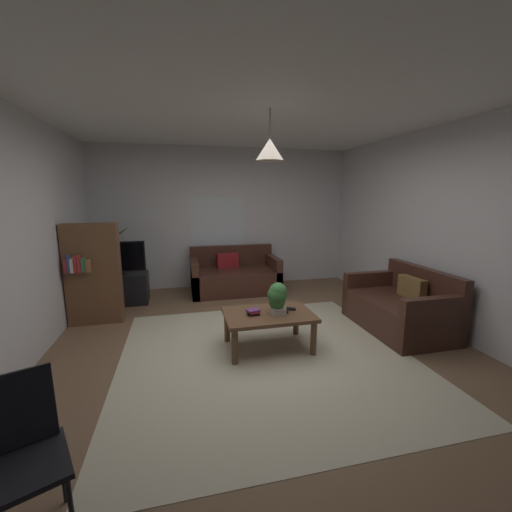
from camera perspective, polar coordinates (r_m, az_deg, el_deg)
name	(u,v)px	position (r m, az deg, el deg)	size (l,w,h in m)	color
floor	(262,349)	(3.96, 1.05, -16.07)	(4.86, 5.69, 0.02)	brown
rug	(266,356)	(3.78, 1.84, -17.21)	(3.16, 3.13, 0.01)	beige
wall_back	(225,218)	(6.37, -5.41, 6.66)	(4.98, 0.06, 2.66)	silver
wall_left	(5,244)	(3.79, -37.84, 1.75)	(0.06, 5.69, 2.66)	silver
wall_right	(450,230)	(4.81, 30.91, 3.90)	(0.06, 5.69, 2.66)	silver
ceiling	(263,106)	(3.65, 1.21, 24.94)	(4.86, 5.69, 0.02)	white
window_pane	(217,223)	(6.33, -6.93, 5.82)	(1.05, 0.01, 0.96)	white
couch_under_window	(234,277)	(6.04, -3.81, -3.71)	(1.58, 0.87, 0.82)	#47281E
couch_right_side	(400,309)	(4.78, 24.01, -8.54)	(0.87, 1.38, 0.82)	#47281E
coffee_table	(268,318)	(3.82, 2.21, -10.93)	(1.01, 0.68, 0.43)	brown
book_on_table_0	(253,313)	(3.75, -0.48, -10.08)	(0.15, 0.09, 0.02)	black
book_on_table_1	(254,312)	(3.73, -0.37, -9.83)	(0.11, 0.11, 0.02)	#B22D2D
book_on_table_2	(253,310)	(3.72, -0.52, -9.54)	(0.14, 0.11, 0.02)	#72387F
remote_on_table_0	(289,309)	(3.91, 5.83, -9.22)	(0.05, 0.16, 0.02)	black
remote_on_table_1	(287,310)	(3.87, 5.43, -9.46)	(0.05, 0.16, 0.02)	black
potted_plant_on_table	(277,297)	(3.71, 3.79, -7.22)	(0.22, 0.22, 0.37)	beige
tv_stand	(120,289)	(5.81, -22.86, -5.37)	(0.90, 0.44, 0.50)	black
tv	(117,258)	(5.67, -23.28, -0.29)	(0.87, 0.16, 0.54)	black
potted_palm_corner	(111,264)	(6.20, -24.20, -1.25)	(0.77, 0.81, 1.34)	#B77051
bookshelf_corner	(93,274)	(4.99, -26.77, -2.81)	(0.70, 0.31, 1.40)	brown
folding_chair	(20,451)	(2.24, -36.16, -25.94)	(0.53, 0.54, 0.87)	black
pendant_lamp	(270,149)	(3.59, 2.44, 18.23)	(0.30, 0.30, 0.53)	black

